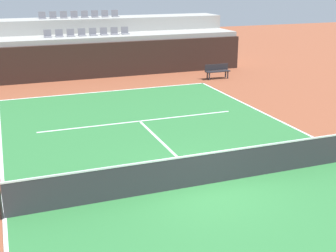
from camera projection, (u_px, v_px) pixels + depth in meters
name	position (u px, v px, depth m)	size (l,w,h in m)	color
ground_plane	(206.00, 185.00, 12.79)	(80.00, 80.00, 0.00)	brown
court_surface	(206.00, 184.00, 12.79)	(11.00, 24.00, 0.01)	#2D7238
baseline_far	(108.00, 91.00, 23.41)	(11.00, 0.10, 0.00)	white
sideline_left	(4.00, 218.00, 10.96)	(0.10, 24.00, 0.00)	white
service_line_far	(140.00, 121.00, 18.48)	(8.26, 0.10, 0.00)	white
centre_service_line	(167.00, 147.00, 15.63)	(0.10, 6.40, 0.00)	white
back_wall	(94.00, 61.00, 26.23)	(19.04, 0.30, 2.06)	black
stands_tier_lower	(89.00, 55.00, 27.39)	(19.04, 2.40, 2.35)	#9E9E99
stands_tier_upper	(82.00, 43.00, 29.39)	(19.04, 2.40, 3.22)	#9E9E99
seating_row_lower	(88.00, 33.00, 27.07)	(5.15, 0.44, 0.44)	slate
seating_row_upper	(80.00, 16.00, 28.93)	(5.15, 0.44, 0.44)	slate
tennis_net	(206.00, 168.00, 12.63)	(11.08, 0.08, 1.07)	black
player_bench	(217.00, 70.00, 26.28)	(1.50, 0.40, 0.85)	#232328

